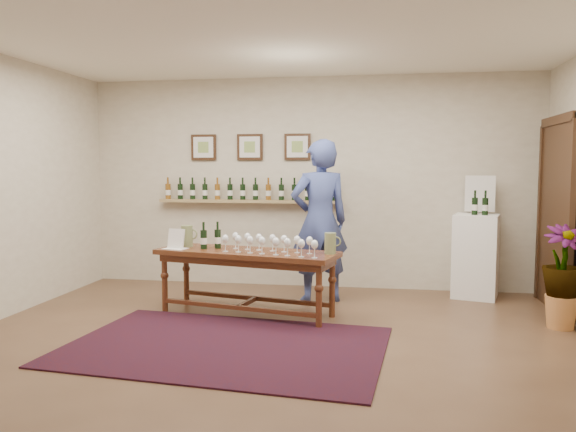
% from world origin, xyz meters
% --- Properties ---
extents(ground, '(6.00, 6.00, 0.00)m').
position_xyz_m(ground, '(0.00, 0.00, 0.00)').
color(ground, '#4C3321').
rests_on(ground, ground).
extents(room_shell, '(6.00, 6.00, 6.00)m').
position_xyz_m(room_shell, '(2.11, 1.86, 1.12)').
color(room_shell, beige).
rests_on(room_shell, ground).
extents(rug, '(2.97, 2.12, 0.01)m').
position_xyz_m(rug, '(-0.40, -0.21, 0.01)').
color(rug, '#450E0C').
rests_on(rug, ground).
extents(tasting_table, '(2.08, 1.03, 0.71)m').
position_xyz_m(tasting_table, '(-0.48, 0.92, 0.60)').
color(tasting_table, '#491E12').
rests_on(tasting_table, ground).
extents(table_glasses, '(1.41, 0.67, 0.19)m').
position_xyz_m(table_glasses, '(-0.23, 0.82, 0.80)').
color(table_glasses, white).
rests_on(table_glasses, tasting_table).
extents(table_bottles, '(0.32, 0.20, 0.33)m').
position_xyz_m(table_bottles, '(-0.90, 1.00, 0.87)').
color(table_bottles, black).
rests_on(table_bottles, tasting_table).
extents(pitcher_left, '(0.18, 0.18, 0.24)m').
position_xyz_m(pitcher_left, '(-1.22, 1.11, 0.83)').
color(pitcher_left, olive).
rests_on(pitcher_left, tasting_table).
extents(pitcher_right, '(0.18, 0.18, 0.22)m').
position_xyz_m(pitcher_right, '(0.44, 0.84, 0.82)').
color(pitcher_right, olive).
rests_on(pitcher_right, tasting_table).
extents(menu_card, '(0.28, 0.23, 0.22)m').
position_xyz_m(menu_card, '(-1.29, 0.94, 0.82)').
color(menu_card, silver).
rests_on(menu_card, tasting_table).
extents(display_pedestal, '(0.63, 0.63, 1.03)m').
position_xyz_m(display_pedestal, '(2.13, 2.19, 0.51)').
color(display_pedestal, white).
rests_on(display_pedestal, ground).
extents(pedestal_bottles, '(0.28, 0.14, 0.27)m').
position_xyz_m(pedestal_bottles, '(2.15, 2.12, 1.16)').
color(pedestal_bottles, black).
rests_on(pedestal_bottles, display_pedestal).
extents(info_sign, '(0.35, 0.11, 0.50)m').
position_xyz_m(info_sign, '(2.18, 2.34, 1.28)').
color(info_sign, silver).
rests_on(info_sign, display_pedestal).
extents(potted_plant, '(0.55, 0.55, 0.90)m').
position_xyz_m(potted_plant, '(2.75, 0.91, 0.52)').
color(potted_plant, '#BD793F').
rests_on(potted_plant, ground).
extents(person, '(0.83, 0.71, 1.94)m').
position_xyz_m(person, '(0.24, 1.66, 0.97)').
color(person, '#374582').
rests_on(person, ground).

